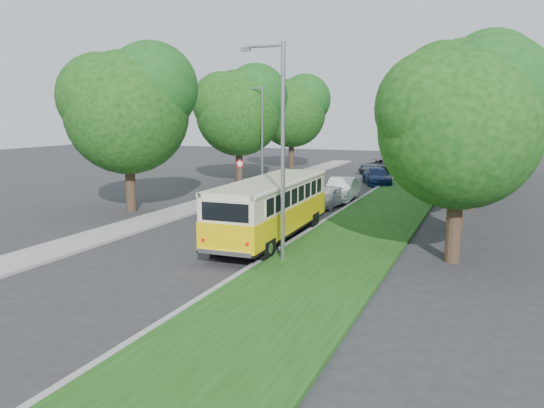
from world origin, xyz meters
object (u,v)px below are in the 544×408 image
at_px(vintage_bus, 271,210).
at_px(car_grey, 379,166).
at_px(car_silver, 328,196).
at_px(car_white, 341,189).
at_px(car_blue, 377,176).
at_px(lamppost_near, 281,145).
at_px(lamppost_far, 261,133).

xyz_separation_m(vintage_bus, car_grey, (-1.04, 28.70, -0.71)).
xyz_separation_m(car_silver, car_white, (0.12, 2.50, 0.10)).
distance_m(car_silver, car_white, 2.50).
relative_size(car_blue, car_grey, 0.93).
distance_m(lamppost_near, car_grey, 32.05).
height_order(lamppost_far, car_grey, lamppost_far).
height_order(lamppost_near, car_blue, lamppost_near).
relative_size(lamppost_near, car_blue, 1.80).
bearing_deg(lamppost_far, car_grey, 64.75).
xyz_separation_m(lamppost_far, car_white, (7.26, -3.76, -3.38)).
height_order(car_white, car_grey, car_white).
relative_size(vintage_bus, car_blue, 2.08).
xyz_separation_m(lamppost_near, car_silver, (-1.77, 12.24, -3.73)).
relative_size(lamppost_near, car_white, 1.80).
relative_size(lamppost_far, vintage_bus, 0.81).
distance_m(lamppost_near, car_blue, 23.99).
xyz_separation_m(vintage_bus, car_blue, (0.42, 20.65, -0.73)).
xyz_separation_m(car_blue, car_grey, (-1.46, 8.05, 0.02)).
bearing_deg(vintage_bus, lamppost_near, -63.20).
bearing_deg(vintage_bus, lamppost_far, 113.70).
xyz_separation_m(lamppost_near, lamppost_far, (-8.91, 18.50, -0.25)).
distance_m(lamppost_far, car_white, 8.85).
distance_m(lamppost_far, car_silver, 10.11).
relative_size(lamppost_far, car_grey, 1.57).
height_order(car_silver, car_blue, car_blue).
xyz_separation_m(lamppost_far, car_silver, (7.13, -6.26, -3.48)).
xyz_separation_m(lamppost_near, car_grey, (-2.67, 31.72, -3.70)).
bearing_deg(car_white, car_grey, 89.95).
distance_m(vintage_bus, car_white, 11.73).
height_order(vintage_bus, car_blue, vintage_bus).
distance_m(lamppost_near, lamppost_far, 20.53).
bearing_deg(vintage_bus, car_grey, 90.60).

